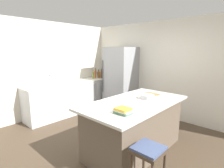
{
  "coord_description": "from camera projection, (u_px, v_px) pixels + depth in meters",
  "views": [
    {
      "loc": [
        2.23,
        -2.21,
        1.83
      ],
      "look_at": [
        -0.69,
        0.93,
        1.0
      ],
      "focal_mm": 28.25,
      "sensor_mm": 36.0,
      "label": 1
    }
  ],
  "objects": [
    {
      "name": "counter_run_left",
      "position": [
        73.0,
        97.0,
        5.24
      ],
      "size": [
        0.68,
        2.81,
        0.92
      ],
      "color": "silver",
      "rests_on": "ground_plane"
    },
    {
      "name": "ground_plane",
      "position": [
        105.0,
        145.0,
        3.43
      ],
      "size": [
        7.2,
        7.2,
        0.0
      ],
      "primitive_type": "plane",
      "color": "#4C3D2D"
    },
    {
      "name": "olive_oil_bottle",
      "position": [
        93.0,
        75.0,
        5.72
      ],
      "size": [
        0.05,
        0.05,
        0.28
      ],
      "color": "olive",
      "rests_on": "counter_run_left"
    },
    {
      "name": "refrigerator",
      "position": [
        120.0,
        79.0,
        5.36
      ],
      "size": [
        0.84,
        0.77,
        1.92
      ],
      "color": "#93969B",
      "rests_on": "ground_plane"
    },
    {
      "name": "gin_bottle",
      "position": [
        103.0,
        73.0,
        6.08
      ],
      "size": [
        0.08,
        0.08,
        0.31
      ],
      "color": "#8CB79E",
      "rests_on": "counter_run_left"
    },
    {
      "name": "wall_rear",
      "position": [
        163.0,
        70.0,
        4.8
      ],
      "size": [
        6.0,
        0.1,
        2.6
      ],
      "primitive_type": "cube",
      "color": "silver",
      "rests_on": "ground_plane"
    },
    {
      "name": "mixing_bowl",
      "position": [
        147.0,
        97.0,
        3.28
      ],
      "size": [
        0.26,
        0.26,
        0.08
      ],
      "color": "#B2B5BA",
      "rests_on": "kitchen_island"
    },
    {
      "name": "paper_towel_roll",
      "position": [
        76.0,
        77.0,
        5.15
      ],
      "size": [
        0.14,
        0.14,
        0.31
      ],
      "color": "gray",
      "rests_on": "counter_run_left"
    },
    {
      "name": "vinegar_bottle",
      "position": [
        95.0,
        74.0,
        5.81
      ],
      "size": [
        0.06,
        0.06,
        0.32
      ],
      "color": "#994C23",
      "rests_on": "counter_run_left"
    },
    {
      "name": "soda_bottle",
      "position": [
        102.0,
        73.0,
        5.99
      ],
      "size": [
        0.07,
        0.07,
        0.34
      ],
      "color": "silver",
      "rests_on": "counter_run_left"
    },
    {
      "name": "flower_vase",
      "position": [
        50.0,
        81.0,
        4.64
      ],
      "size": [
        0.08,
        0.08,
        0.29
      ],
      "color": "silver",
      "rests_on": "counter_run_left"
    },
    {
      "name": "cutting_board",
      "position": [
        151.0,
        94.0,
        3.61
      ],
      "size": [
        0.32,
        0.23,
        0.02
      ],
      "color": "#9E7042",
      "rests_on": "kitchen_island"
    },
    {
      "name": "kitchen_island",
      "position": [
        135.0,
        126.0,
        3.19
      ],
      "size": [
        1.07,
        2.02,
        0.94
      ],
      "color": "brown",
      "rests_on": "ground_plane"
    },
    {
      "name": "whiskey_bottle",
      "position": [
        99.0,
        75.0,
        5.83
      ],
      "size": [
        0.08,
        0.08,
        0.27
      ],
      "color": "brown",
      "rests_on": "counter_run_left"
    },
    {
      "name": "cookbook_stack",
      "position": [
        123.0,
        111.0,
        2.51
      ],
      "size": [
        0.26,
        0.19,
        0.09
      ],
      "color": "#4C7F60",
      "rests_on": "kitchen_island"
    },
    {
      "name": "bar_stool",
      "position": [
        148.0,
        156.0,
        2.15
      ],
      "size": [
        0.36,
        0.36,
        0.68
      ],
      "color": "#473828",
      "rests_on": "ground_plane"
    },
    {
      "name": "syrup_bottle",
      "position": [
        102.0,
        74.0,
        5.86
      ],
      "size": [
        0.06,
        0.06,
        0.3
      ],
      "color": "#5B3319",
      "rests_on": "counter_run_left"
    },
    {
      "name": "sink_faucet",
      "position": [
        62.0,
        77.0,
        4.93
      ],
      "size": [
        0.15,
        0.05,
        0.3
      ],
      "color": "silver",
      "rests_on": "counter_run_left"
    },
    {
      "name": "wall_left",
      "position": [
        42.0,
        70.0,
        4.82
      ],
      "size": [
        0.1,
        6.0,
        2.6
      ],
      "primitive_type": "cube",
      "color": "silver",
      "rests_on": "ground_plane"
    }
  ]
}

